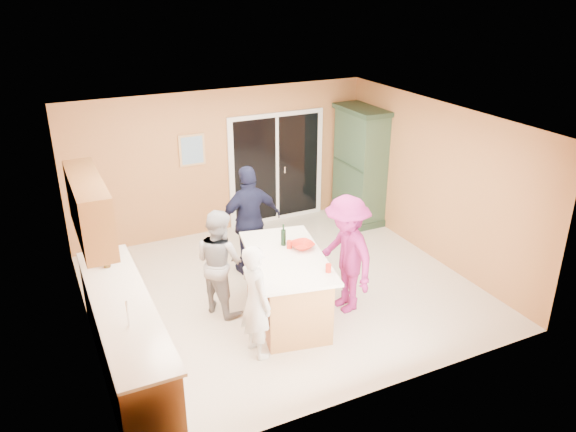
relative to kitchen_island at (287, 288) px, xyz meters
name	(u,v)px	position (x,y,z in m)	size (l,w,h in m)	color
floor	(282,290)	(0.24, 0.67, -0.44)	(5.50, 5.50, 0.00)	beige
ceiling	(281,121)	(0.24, 0.67, 2.16)	(5.50, 5.00, 0.10)	white
wall_back	(223,162)	(0.24, 3.17, 0.86)	(5.50, 0.10, 2.60)	tan
wall_front	(382,293)	(0.24, -1.83, 0.86)	(5.50, 0.10, 2.60)	tan
wall_left	(79,248)	(-2.51, 0.67, 0.86)	(0.10, 5.00, 2.60)	tan
wall_right	(435,182)	(2.99, 0.67, 0.86)	(0.10, 5.00, 2.60)	tan
left_cabinet_run	(128,345)	(-2.21, -0.38, 0.02)	(0.65, 3.05, 1.24)	#B56D46
upper_cabinets	(89,208)	(-2.34, 0.47, 1.43)	(0.35, 1.60, 0.75)	#B56D46
sliding_door	(277,168)	(1.29, 3.14, 0.61)	(1.90, 0.07, 2.10)	silver
framed_picture	(192,150)	(-0.31, 3.15, 1.16)	(0.46, 0.04, 0.56)	tan
kitchen_island	(287,288)	(0.00, 0.00, 0.00)	(1.31, 1.95, 0.94)	#B56D46
green_hutch	(360,166)	(2.73, 2.50, 0.62)	(0.63, 1.19, 2.18)	#223826
woman_white	(256,301)	(-0.69, -0.58, 0.30)	(0.54, 0.36, 1.49)	silver
woman_grey	(219,262)	(-0.76, 0.57, 0.32)	(0.74, 0.58, 1.52)	#9A9A9D
woman_navy	(250,220)	(0.05, 1.43, 0.44)	(1.03, 0.43, 1.76)	#161832
woman_magenta	(346,254)	(0.83, -0.15, 0.41)	(1.10, 0.63, 1.70)	#871D63
serving_bowl	(302,246)	(0.29, 0.12, 0.54)	(0.31, 0.31, 0.08)	red
tulip_vase	(105,252)	(-2.21, 0.72, 0.71)	(0.23, 0.15, 0.43)	#A01110
tumbler_near	(289,244)	(0.13, 0.19, 0.56)	(0.07, 0.07, 0.11)	red
tumbler_far	(328,268)	(0.28, -0.62, 0.56)	(0.07, 0.07, 0.11)	red
wine_bottle	(283,237)	(0.10, 0.32, 0.62)	(0.07, 0.07, 0.31)	black
white_plate	(289,240)	(0.23, 0.39, 0.51)	(0.21, 0.21, 0.01)	silver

